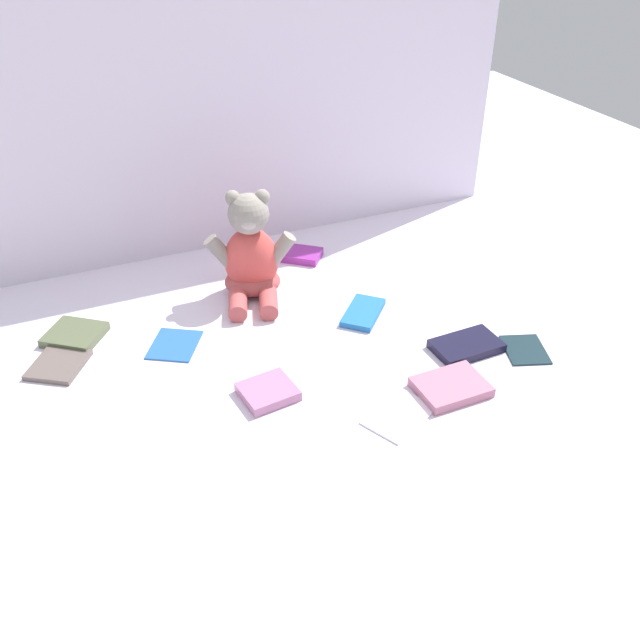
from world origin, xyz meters
name	(u,v)px	position (x,y,z in m)	size (l,w,h in m)	color
ground_plane	(306,334)	(0.00, 0.00, 0.00)	(3.20, 3.20, 0.00)	silver
backdrop_drape	(225,86)	(0.00, 0.46, 0.39)	(1.43, 0.03, 0.77)	silver
teddy_bear	(251,258)	(-0.05, 0.20, 0.09)	(0.20, 0.20, 0.24)	#D84C47
book_case_0	(525,349)	(0.38, -0.23, 0.00)	(0.08, 0.10, 0.01)	#162B32
book_case_1	(58,365)	(-0.48, 0.09, 0.01)	(0.09, 0.10, 0.01)	#5F534E
book_case_2	(399,415)	(0.05, -0.30, 0.00)	(0.08, 0.12, 0.01)	white
book_case_3	(451,387)	(0.17, -0.27, 0.01)	(0.10, 0.13, 0.02)	#AA6680
book_case_4	(268,392)	(-0.14, -0.15, 0.01)	(0.09, 0.09, 0.02)	#AE6C95
book_case_5	(299,254)	(0.11, 0.31, 0.01)	(0.07, 0.10, 0.02)	#8B298F
book_case_6	(75,335)	(-0.44, 0.18, 0.01)	(0.10, 0.11, 0.02)	#515B3D
book_case_7	(466,346)	(0.27, -0.18, 0.01)	(0.08, 0.13, 0.02)	black
book_case_8	(174,344)	(-0.26, 0.07, 0.00)	(0.09, 0.11, 0.01)	#265EA8
book_case_9	(363,313)	(0.14, 0.02, 0.01)	(0.07, 0.12, 0.01)	#2067B1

